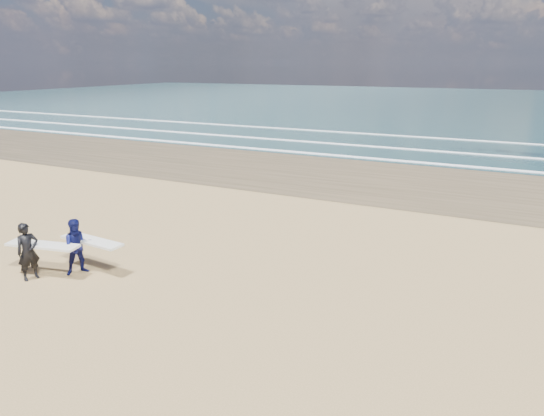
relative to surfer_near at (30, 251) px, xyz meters
The scene contains 2 objects.
surfer_near is the anchor object (origin of this frame).
surfer_far 1.32m from the surfer_near, 43.44° to the left, with size 2.23×1.21×1.70m.
Camera 1 is at (10.87, -8.24, 6.06)m, focal length 32.00 mm.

